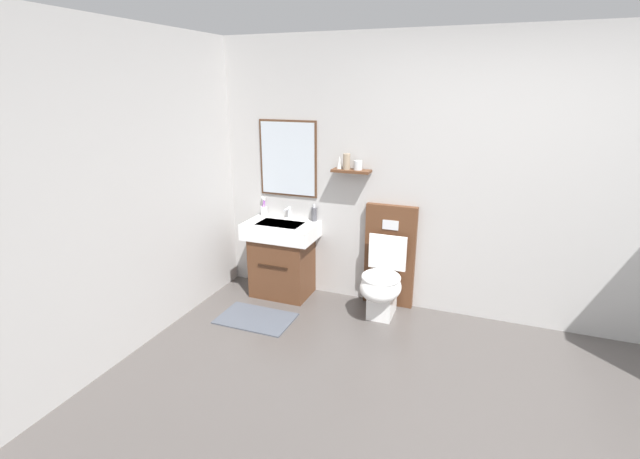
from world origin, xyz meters
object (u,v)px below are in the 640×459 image
Objects in this scene: soap_dispenser at (314,214)px; toilet at (385,275)px; vanity_sink_left at (282,256)px; toothbrush_cup at (264,210)px.

toilet is at bearing -12.41° from soap_dispenser.
vanity_sink_left is 0.76× the size of toilet.
soap_dispenser is at bearing 0.98° from toothbrush_cup.
vanity_sink_left is at bearing -29.76° from toothbrush_cup.
vanity_sink_left is 0.52m from toothbrush_cup.
toilet reaches higher than toothbrush_cup.
toilet is 4.89× the size of toothbrush_cup.
toothbrush_cup is at bearing -179.02° from soap_dispenser.
toilet is at bearing -0.31° from vanity_sink_left.
toilet is 0.92m from soap_dispenser.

